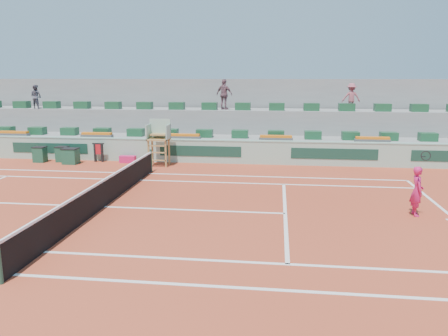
{
  "coord_description": "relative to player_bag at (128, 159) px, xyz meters",
  "views": [
    {
      "loc": [
        6.06,
        -14.3,
        4.56
      ],
      "look_at": [
        4.0,
        2.5,
        1.0
      ],
      "focal_mm": 35.0,
      "sensor_mm": 36.0,
      "label": 1
    }
  ],
  "objects": [
    {
      "name": "umpire_chair",
      "position": [
        1.9,
        -0.47,
        1.35
      ],
      "size": [
        1.1,
        0.9,
        2.4
      ],
      "color": "olive",
      "rests_on": "ground"
    },
    {
      "name": "ground",
      "position": [
        1.9,
        -7.97,
        -0.19
      ],
      "size": [
        90.0,
        90.0,
        0.0
      ],
      "primitive_type": "plane",
      "color": "#A1371F",
      "rests_on": "ground"
    },
    {
      "name": "drink_cooler_b",
      "position": [
        -3.61,
        -0.17,
        0.23
      ],
      "size": [
        0.63,
        0.55,
        0.84
      ],
      "color": "#184832",
      "rests_on": "ground"
    },
    {
      "name": "drink_cooler_c",
      "position": [
        -4.79,
        -0.38,
        0.23
      ],
      "size": [
        0.65,
        0.56,
        0.84
      ],
      "color": "#184832",
      "rests_on": "ground"
    },
    {
      "name": "seating_tier_upper",
      "position": [
        1.9,
        4.33,
        1.11
      ],
      "size": [
        36.0,
        2.4,
        2.6
      ],
      "primitive_type": "cube",
      "color": "gray",
      "rests_on": "ground"
    },
    {
      "name": "drink_cooler_a",
      "position": [
        -2.9,
        -0.65,
        0.23
      ],
      "size": [
        0.8,
        0.69,
        0.84
      ],
      "color": "#184832",
      "rests_on": "ground"
    },
    {
      "name": "stadium_back_wall",
      "position": [
        1.9,
        5.93,
        2.01
      ],
      "size": [
        36.0,
        0.4,
        4.4
      ],
      "primitive_type": "cube",
      "color": "gray",
      "rests_on": "ground"
    },
    {
      "name": "tennis_net",
      "position": [
        1.9,
        -7.97,
        0.34
      ],
      "size": [
        0.1,
        11.97,
        1.1
      ],
      "color": "black",
      "rests_on": "ground"
    },
    {
      "name": "seat_row_upper",
      "position": [
        1.9,
        3.73,
        2.63
      ],
      "size": [
        32.9,
        0.6,
        0.44
      ],
      "color": "#194B2A",
      "rests_on": "seating_tier_upper"
    },
    {
      "name": "spectator_left",
      "position": [
        -6.98,
        3.5,
        3.14
      ],
      "size": [
        0.81,
        0.69,
        1.46
      ],
      "primitive_type": "imported",
      "rotation": [
        0.0,
        0.0,
        2.93
      ],
      "color": "#4E4D5A",
      "rests_on": "seating_tier_upper"
    },
    {
      "name": "tennis_player",
      "position": [
        12.62,
        -7.6,
        0.66
      ],
      "size": [
        0.4,
        0.87,
        2.28
      ],
      "color": "#D31B60",
      "rests_on": "ground"
    },
    {
      "name": "seat_row_lower",
      "position": [
        1.9,
        1.83,
        1.23
      ],
      "size": [
        32.9,
        0.6,
        0.44
      ],
      "color": "#194B2A",
      "rests_on": "seating_tier_lower"
    },
    {
      "name": "player_bag",
      "position": [
        0.0,
        0.0,
        0.0
      ],
      "size": [
        0.85,
        0.38,
        0.38
      ],
      "primitive_type": "cube",
      "color": "#D31B60",
      "rests_on": "ground"
    },
    {
      "name": "advertising_hoarding",
      "position": [
        1.92,
        0.53,
        0.45
      ],
      "size": [
        36.0,
        0.34,
        1.26
      ],
      "color": "#93B8A2",
      "rests_on": "ground"
    },
    {
      "name": "spectator_right",
      "position": [
        12.13,
        3.76,
        3.2
      ],
      "size": [
        1.05,
        0.64,
        1.58
      ],
      "primitive_type": "imported",
      "rotation": [
        0.0,
        0.0,
        3.2
      ],
      "color": "#9D4E59",
      "rests_on": "seating_tier_upper"
    },
    {
      "name": "seating_tier_lower",
      "position": [
        1.9,
        2.73,
        0.41
      ],
      "size": [
        36.0,
        4.0,
        1.2
      ],
      "primitive_type": "cube",
      "color": "gray",
      "rests_on": "ground"
    },
    {
      "name": "flower_planters",
      "position": [
        0.4,
        1.03,
        1.15
      ],
      "size": [
        26.8,
        0.36,
        0.28
      ],
      "color": "#515151",
      "rests_on": "seating_tier_lower"
    },
    {
      "name": "court_lines",
      "position": [
        1.9,
        -7.97,
        -0.18
      ],
      "size": [
        23.89,
        11.09,
        0.01
      ],
      "color": "white",
      "rests_on": "ground"
    },
    {
      "name": "towel_rack",
      "position": [
        -1.64,
        0.05,
        0.42
      ],
      "size": [
        0.65,
        0.11,
        1.03
      ],
      "color": "black",
      "rests_on": "ground"
    },
    {
      "name": "spectator_mid",
      "position": [
        4.76,
        3.98,
        3.32
      ],
      "size": [
        1.15,
        0.83,
        1.81
      ],
      "primitive_type": "imported",
      "rotation": [
        0.0,
        0.0,
        2.72
      ],
      "color": "#774F5A",
      "rests_on": "seating_tier_upper"
    }
  ]
}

